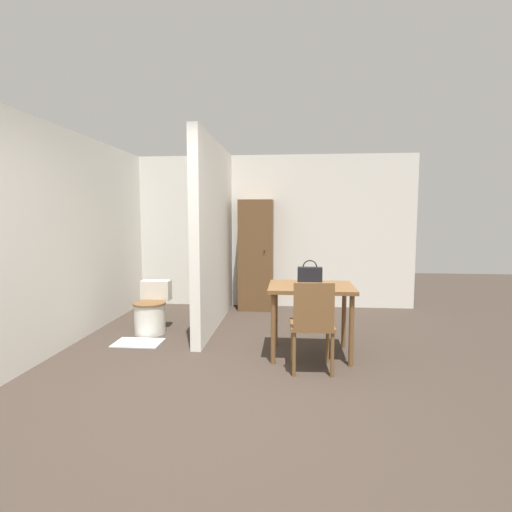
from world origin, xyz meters
TOP-DOWN VIEW (x-y plane):
  - ground_plane at (0.00, 0.00)m, footprint 16.00×16.00m
  - wall_back at (0.00, 3.86)m, footprint 5.06×0.12m
  - wall_left at (-2.09, 1.90)m, footprint 0.12×4.80m
  - partition_wall at (-0.52, 2.62)m, footprint 0.12×2.37m
  - dining_table at (0.75, 1.45)m, footprint 0.90×0.70m
  - wooden_chair at (0.74, 0.97)m, footprint 0.43×0.43m
  - toilet at (-1.27, 2.14)m, footprint 0.41×0.56m
  - handbag at (0.73, 1.38)m, footprint 0.26×0.11m
  - wooden_cabinet at (-0.04, 3.57)m, footprint 0.54×0.45m
  - bath_mat at (-1.27, 1.67)m, footprint 0.55×0.37m

SIDE VIEW (x-z plane):
  - ground_plane at x=0.00m, z-range 0.00..0.00m
  - bath_mat at x=-1.27m, z-range 0.00..0.01m
  - toilet at x=-1.27m, z-range -0.05..0.60m
  - wooden_chair at x=0.74m, z-range 0.04..0.94m
  - dining_table at x=0.75m, z-range 0.28..1.05m
  - handbag at x=0.73m, z-range 0.74..1.02m
  - wooden_cabinet at x=-0.04m, z-range 0.00..1.76m
  - wall_back at x=0.00m, z-range 0.00..2.50m
  - wall_left at x=-2.09m, z-range 0.00..2.50m
  - partition_wall at x=-0.52m, z-range 0.00..2.50m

